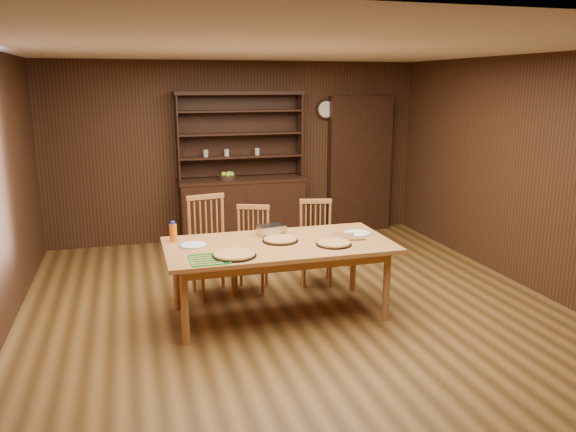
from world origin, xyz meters
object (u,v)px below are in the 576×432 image
object	(u,v)px
chair_left	(210,242)
chair_right	(316,239)
china_hutch	(242,202)
chair_center	(252,246)
dining_table	(279,250)
juice_bottle	(173,232)

from	to	relation	value
chair_left	chair_right	distance (m)	1.25
china_hutch	chair_center	xyz separation A→B (m)	(-0.29, -1.97, -0.09)
china_hutch	chair_right	size ratio (longest dim) A/B	2.24
china_hutch	chair_center	size ratio (longest dim) A/B	2.28
chair_right	china_hutch	bearing A→B (deg)	117.63
chair_center	chair_right	xyz separation A→B (m)	(0.77, 0.04, 0.01)
dining_table	chair_center	xyz separation A→B (m)	(-0.09, 0.81, -0.18)
china_hutch	chair_right	distance (m)	2.00
chair_right	chair_left	bearing A→B (deg)	-165.29
chair_right	juice_bottle	distance (m)	1.77
chair_left	chair_center	size ratio (longest dim) A/B	1.15
chair_center	juice_bottle	world-z (taller)	chair_center
dining_table	chair_center	size ratio (longest dim) A/B	2.32
chair_left	china_hutch	bearing A→B (deg)	58.25
chair_left	chair_center	distance (m)	0.48
chair_center	chair_left	bearing A→B (deg)	-158.81
chair_right	juice_bottle	xyz separation A→B (m)	(-1.67, -0.49, 0.33)
china_hutch	chair_center	bearing A→B (deg)	-98.31
china_hutch	chair_right	xyz separation A→B (m)	(0.48, -1.94, -0.08)
dining_table	chair_left	size ratio (longest dim) A/B	2.03
chair_left	chair_center	world-z (taller)	chair_left
chair_right	chair_center	bearing A→B (deg)	-163.65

